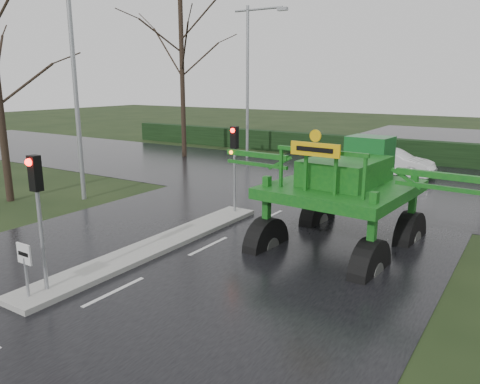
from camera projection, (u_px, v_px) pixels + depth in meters
The scene contains 13 objects.
ground at pixel (114, 292), 11.82m from camera, with size 140.00×140.00×0.00m, color black.
road_main at pixel (292, 206), 19.99m from camera, with size 14.00×80.00×0.02m, color black.
road_cross at pixel (343, 181), 24.90m from camera, with size 80.00×12.00×0.02m, color black.
median_island at pixel (157, 246), 14.94m from camera, with size 1.20×10.00×0.16m, color gray.
hedge_row at pixel (386, 149), 31.27m from camera, with size 44.00×0.90×1.50m, color black.
keep_left_sign at pixel (25, 262), 11.03m from camera, with size 0.50×0.07×1.35m.
traffic_signal_near at pixel (37, 194), 11.08m from camera, with size 0.26×0.33×3.52m.
traffic_signal_mid at pixel (234, 151), 18.03m from camera, with size 0.26×0.33×3.52m.
street_light_left_near at pixel (78, 62), 19.66m from camera, with size 3.85×0.30×10.00m.
street_light_left_far at pixel (251, 69), 31.11m from camera, with size 3.85×0.30×10.00m.
tree_left_far at pixel (182, 52), 31.47m from camera, with size 7.70×7.70×13.26m.
crop_sprayer at pixel (271, 176), 14.75m from camera, with size 8.68×5.70×4.86m.
white_sedan at pixel (390, 176), 26.37m from camera, with size 1.62×4.64×1.53m, color silver.
Camera 1 is at (8.58, -7.45, 5.21)m, focal length 35.00 mm.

